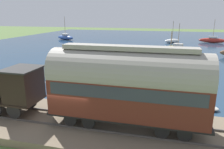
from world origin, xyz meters
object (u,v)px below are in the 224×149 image
sailboat_red (213,40)px  rowboat_far_out (97,71)px  rowboat_off_pier (58,82)px  sailboat_blue (65,37)px  sailboat_yellow (178,48)px  steam_locomotive (8,87)px  rowboat_near_shore (204,107)px  passenger_coach (127,84)px  sailboat_gray (169,73)px  rowboat_mid_harbor (17,70)px  sailboat_white (172,41)px

sailboat_red → rowboat_far_out: 38.91m
sailboat_red → rowboat_off_pier: 44.59m
sailboat_blue → sailboat_yellow: bearing=-88.7°
steam_locomotive → sailboat_blue: size_ratio=0.90×
sailboat_red → rowboat_near_shore: bearing=-179.9°
passenger_coach → rowboat_near_shore: bearing=-44.6°
passenger_coach → rowboat_near_shore: size_ratio=3.98×
sailboat_gray → rowboat_off_pier: 11.96m
passenger_coach → rowboat_near_shore: 7.52m
rowboat_near_shore → steam_locomotive: bearing=124.9°
sailboat_gray → rowboat_near_shore: 8.31m
passenger_coach → rowboat_off_pier: 11.72m
rowboat_mid_harbor → rowboat_off_pier: (-2.97, -6.98, 0.01)m
sailboat_white → rowboat_off_pier: size_ratio=2.00×
steam_locomotive → rowboat_far_out: bearing=-7.7°
passenger_coach → sailboat_gray: bearing=-10.1°
rowboat_far_out → rowboat_off_pier: 5.69m
sailboat_gray → rowboat_near_shore: bearing=-172.1°
sailboat_yellow → rowboat_far_out: sailboat_yellow is taller
rowboat_near_shore → sailboat_blue: bearing=51.4°
sailboat_red → rowboat_far_out: sailboat_red is taller
sailboat_gray → rowboat_far_out: sailboat_gray is taller
passenger_coach → steam_locomotive: bearing=90.0°
passenger_coach → rowboat_far_out: 14.42m
sailboat_white → rowboat_mid_harbor: sailboat_white is taller
sailboat_gray → sailboat_white: 31.51m
sailboat_red → rowboat_near_shore: size_ratio=2.92×
passenger_coach → sailboat_gray: 13.27m
rowboat_far_out → sailboat_yellow: bearing=-48.3°
sailboat_gray → rowboat_mid_harbor: 17.88m
sailboat_white → sailboat_gray: bearing=144.4°
sailboat_red → rowboat_mid_harbor: sailboat_red is taller
steam_locomotive → rowboat_off_pier: size_ratio=2.14×
sailboat_blue → rowboat_mid_harbor: bearing=-139.8°
sailboat_white → steam_locomotive: bearing=132.0°
rowboat_mid_harbor → rowboat_off_pier: bearing=-148.2°
sailboat_gray → sailboat_blue: (31.22, 27.78, 0.11)m
steam_locomotive → rowboat_near_shore: 13.73m
sailboat_gray → rowboat_mid_harbor: size_ratio=2.39×
sailboat_blue → rowboat_off_pier: sailboat_blue is taller
sailboat_gray → rowboat_far_out: 8.35m
passenger_coach → sailboat_gray: passenger_coach is taller
steam_locomotive → rowboat_off_pier: (7.60, 0.68, -1.95)m
steam_locomotive → passenger_coach: size_ratio=0.63×
passenger_coach → sailboat_white: bearing=-3.7°
sailboat_red → rowboat_off_pier: size_ratio=2.51×
passenger_coach → sailboat_yellow: (32.07, -3.80, -2.54)m
passenger_coach → sailboat_blue: (44.05, 25.49, -2.41)m
sailboat_white → passenger_coach: bearing=141.8°
passenger_coach → rowboat_near_shore: (4.93, -4.86, -2.92)m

